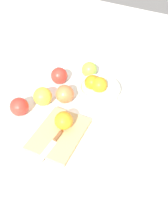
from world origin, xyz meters
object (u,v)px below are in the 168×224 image
knife (53,143)px  apple_mid_left (89,70)px  orange_on_board (64,121)px  cutting_board (59,134)px  apple_front_left (59,76)px  apple_front_right_2 (19,107)px  bowl (98,89)px  apple_mid_center (65,94)px  apple_front_right (43,96)px

knife → apple_mid_left: apple_mid_left is taller
orange_on_board → knife: size_ratio=0.46×
knife → apple_mid_left: (-0.45, -0.10, 0.02)m
cutting_board → knife: size_ratio=1.52×
cutting_board → orange_on_board: (-0.03, 0.00, 0.05)m
knife → apple_mid_left: 0.46m
knife → apple_front_left: size_ratio=1.94×
cutting_board → apple_front_right_2: apple_front_right_2 is taller
bowl → apple_mid_left: bearing=-136.7°
apple_mid_center → apple_front_right: size_ratio=0.99×
bowl → cutting_board: size_ratio=0.81×
cutting_board → apple_front_right: 0.20m
bowl → apple_front_left: (0.00, -0.21, -0.00)m
apple_front_left → apple_mid_left: bearing=140.1°
knife → bowl: bearing=178.4°
bowl → apple_front_left: bowl is taller
cutting_board → knife: knife is taller
orange_on_board → knife: orange_on_board is taller
orange_on_board → apple_front_right: orange_on_board is taller
apple_front_right → apple_front_left: bearing=-171.2°
orange_on_board → cutting_board: bearing=-2.2°
cutting_board → apple_front_left: 0.34m
orange_on_board → knife: (0.09, 0.01, -0.03)m
orange_on_board → apple_mid_center: 0.17m
apple_front_left → apple_front_right: bearing=8.8°
apple_front_left → apple_mid_left: 0.15m
apple_front_right → apple_front_right_2: bearing=-24.7°
bowl → apple_front_right_2: bearing=-41.7°
knife → apple_front_right: bearing=-134.5°
apple_mid_center → apple_front_right_2: (0.16, -0.12, -0.00)m
apple_front_right_2 → bowl: bearing=138.3°
bowl → knife: size_ratio=1.24×
apple_front_right → apple_mid_left: bearing=165.1°
apple_front_right_2 → knife: bearing=71.5°
cutting_board → apple_front_right: bearing=-125.2°
apple_front_right → apple_mid_left: (-0.28, 0.07, -0.00)m
apple_front_right_2 → apple_mid_left: bearing=162.5°
orange_on_board → apple_front_right_2: (0.02, -0.21, -0.02)m
knife → apple_front_right_2: size_ratio=1.99×
cutting_board → apple_front_right_2: (-0.02, -0.21, 0.03)m
cutting_board → apple_front_right_2: bearing=-94.8°
apple_front_left → apple_front_right_2: (0.26, -0.02, -0.00)m
apple_front_right_2 → apple_front_left: bearing=175.5°
apple_front_right_2 → apple_mid_center: bearing=143.2°
knife → apple_front_right_2: bearing=-108.5°
orange_on_board → apple_mid_center: bearing=-147.3°
bowl → apple_mid_left: (-0.12, -0.11, -0.00)m
bowl → apple_front_right: (0.16, -0.19, -0.00)m
bowl → orange_on_board: 0.25m
apple_mid_center → apple_front_right: (0.06, -0.07, 0.00)m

